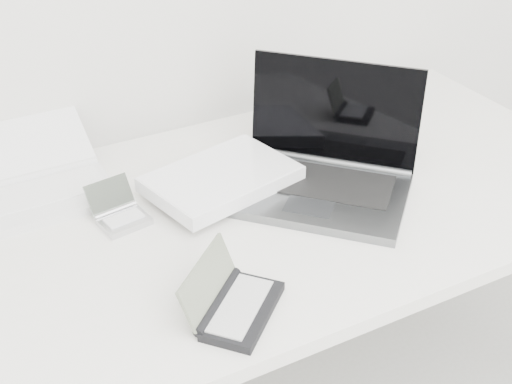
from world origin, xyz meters
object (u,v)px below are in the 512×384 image
netbook_open_white (45,182)px  palmtop_charcoal (233,303)px  desk (259,222)px  laptop_large (282,173)px

netbook_open_white → palmtop_charcoal: (0.18, -0.54, -0.00)m
desk → laptop_large: 0.11m
palmtop_charcoal → netbook_open_white: bearing=66.9°
netbook_open_white → palmtop_charcoal: netbook_open_white is taller
netbook_open_white → palmtop_charcoal: bearing=-72.1°
laptop_large → palmtop_charcoal: bearing=-85.6°
laptop_large → netbook_open_white: size_ratio=1.77×
laptop_large → desk: bearing=-112.5°
desk → laptop_large: laptop_large is taller
laptop_large → palmtop_charcoal: 0.41m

